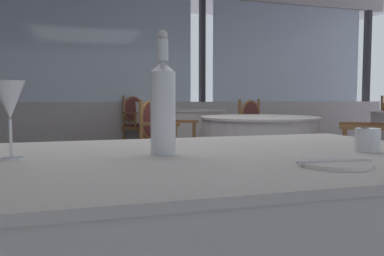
% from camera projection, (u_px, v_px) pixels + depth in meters
% --- Properties ---
extents(ground_plane, '(14.32, 14.32, 0.00)m').
position_uv_depth(ground_plane, '(155.00, 231.00, 2.77)').
color(ground_plane, '#47384C').
extents(window_wall_far, '(11.01, 0.14, 2.89)m').
position_uv_depth(window_wall_far, '(101.00, 83.00, 6.59)').
color(window_wall_far, beige).
rests_on(window_wall_far, ground_plane).
extents(side_plate, '(0.17, 0.17, 0.01)m').
position_uv_depth(side_plate, '(334.00, 164.00, 0.96)').
color(side_plate, white).
rests_on(side_plate, foreground_table).
extents(butter_knife, '(0.19, 0.04, 0.00)m').
position_uv_depth(butter_knife, '(335.00, 162.00, 0.96)').
color(butter_knife, silver).
rests_on(butter_knife, foreground_table).
extents(water_bottle, '(0.07, 0.07, 0.35)m').
position_uv_depth(water_bottle, '(163.00, 104.00, 1.15)').
color(water_bottle, white).
rests_on(water_bottle, foreground_table).
extents(wine_glass, '(0.08, 0.08, 0.20)m').
position_uv_depth(wine_glass, '(10.00, 102.00, 1.05)').
color(wine_glass, white).
rests_on(wine_glass, foreground_table).
extents(water_tumbler, '(0.07, 0.07, 0.07)m').
position_uv_depth(water_tumbler, '(367.00, 140.00, 1.21)').
color(water_tumbler, white).
rests_on(water_tumbler, foreground_table).
extents(background_table_0, '(1.25, 1.25, 0.75)m').
position_uv_depth(background_table_0, '(184.00, 135.00, 5.93)').
color(background_table_0, silver).
rests_on(background_table_0, ground_plane).
extents(dining_chair_0_0, '(0.65, 0.63, 0.90)m').
position_uv_depth(dining_chair_0_0, '(241.00, 128.00, 5.20)').
color(dining_chair_0_0, olive).
rests_on(dining_chair_0_0, ground_plane).
extents(dining_chair_0_1, '(0.65, 0.63, 0.95)m').
position_uv_depth(dining_chair_0_1, '(138.00, 120.00, 6.64)').
color(dining_chair_0_1, olive).
rests_on(dining_chair_0_1, ground_plane).
extents(background_table_2, '(1.06, 1.06, 0.75)m').
position_uv_depth(background_table_2, '(259.00, 158.00, 3.62)').
color(background_table_2, silver).
rests_on(background_table_2, ground_plane).
extents(dining_chair_2_0, '(0.65, 0.66, 0.89)m').
position_uv_depth(dining_chair_2_0, '(162.00, 137.00, 3.93)').
color(dining_chair_2_0, olive).
rests_on(dining_chair_2_0, ground_plane).
extents(dining_chair_2_1, '(0.65, 0.66, 0.96)m').
position_uv_depth(dining_chair_2_1, '(377.00, 141.00, 3.29)').
color(dining_chair_2_1, olive).
rests_on(dining_chair_2_1, ground_plane).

